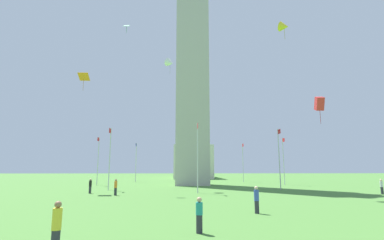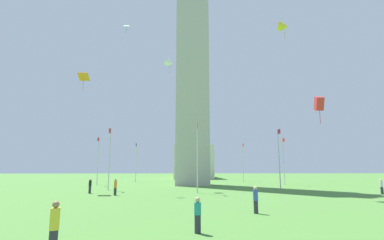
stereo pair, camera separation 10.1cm
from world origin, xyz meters
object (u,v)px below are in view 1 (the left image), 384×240
flagpole_nw (110,156)px  kite_yellow_delta (284,27)px  obelisk_monument (192,42)px  flagpole_ne (279,156)px  person_blue_shirt (257,200)px  person_teal_shirt (199,215)px  kite_green_diamond (127,26)px  flagpole_n (198,154)px  flagpole_s (189,161)px  flagpole_sw (136,161)px  person_black_shirt (90,186)px  flagpole_w (98,159)px  person_white_shirt (382,187)px  kite_white_delta (170,63)px  flagpole_e (284,159)px  distant_building (192,163)px  kite_red_box (319,104)px  person_orange_shirt (116,187)px  person_yellow_shirt (56,228)px  flagpole_se (243,161)px  kite_orange_diamond (84,77)px

flagpole_nw → kite_yellow_delta: 30.94m
obelisk_monument → flagpole_ne: (11.93, 11.88, -22.48)m
person_blue_shirt → person_teal_shirt: bearing=165.4°
person_blue_shirt → kite_green_diamond: (-20.08, -13.02, 22.61)m
flagpole_n → flagpole_s: bearing=180.0°
flagpole_sw → person_black_shirt: bearing=-1.8°
flagpole_w → person_teal_shirt: (38.49, 15.57, -3.87)m
flagpole_w → person_white_shirt: size_ratio=5.00×
kite_white_delta → kite_green_diamond: (3.72, -6.29, 4.13)m
flagpole_e → distant_building: bearing=-160.0°
flagpole_nw → kite_red_box: 27.35m
flagpole_sw → person_teal_shirt: (50.36, 10.65, -3.87)m
flagpole_e → person_orange_shirt: bearing=-53.0°
flagpole_sw → person_teal_shirt: flagpole_sw is taller
kite_white_delta → kite_green_diamond: bearing=-59.4°
obelisk_monument → flagpole_s: size_ratio=6.36×
flagpole_e → person_blue_shirt: 35.90m
flagpole_n → flagpole_ne: same height
flagpole_s → person_blue_shirt: bearing=3.3°
kite_red_box → distant_building: 65.89m
flagpole_w → person_blue_shirt: (32.88, 19.71, -3.79)m
kite_red_box → flagpole_ne: bearing=-176.8°
flagpole_sw → kite_white_delta: kite_white_delta is taller
person_yellow_shirt → kite_green_diamond: 36.76m
person_yellow_shirt → flagpole_se: bearing=-10.9°
person_black_shirt → person_teal_shirt: bearing=-143.1°
flagpole_s → kite_orange_diamond: 35.62m
kite_orange_diamond → distant_building: size_ratio=0.08×
flagpole_w → obelisk_monument: bearing=90.2°
kite_green_diamond → kite_red_box: bearing=65.3°
flagpole_ne → person_teal_shirt: size_ratio=5.35×
flagpole_s → flagpole_nw: 31.04m
person_teal_shirt → person_blue_shirt: 6.96m
kite_yellow_delta → kite_white_delta: bearing=-106.9°
obelisk_monument → person_yellow_shirt: 49.61m
person_orange_shirt → flagpole_n: bearing=-23.0°
person_black_shirt → person_white_shirt: (2.42, 33.81, -0.02)m
flagpole_se → flagpole_nw: same height
person_white_shirt → kite_white_delta: size_ratio=0.64×
kite_white_delta → distant_building: (-50.68, 5.44, -14.56)m
flagpole_ne → person_white_shirt: bearing=50.9°
person_black_shirt → person_blue_shirt: (15.98, 15.67, 0.00)m
flagpole_s → flagpole_nw: same height
obelisk_monument → flagpole_nw: (11.93, -11.88, -22.48)m
kite_orange_diamond → person_teal_shirt: bearing=29.8°
person_orange_shirt → flagpole_nw: bearing=69.3°
flagpole_nw → distant_building: distant_building is taller
flagpole_sw → kite_green_diamond: (24.68, 1.77, 18.81)m
flagpole_sw → person_blue_shirt: flagpole_sw is taller
person_yellow_shirt → person_orange_shirt: person_yellow_shirt is taller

